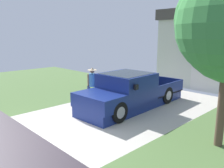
{
  "coord_description": "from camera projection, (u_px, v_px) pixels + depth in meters",
  "views": [
    {
      "loc": [
        6.47,
        -3.15,
        3.17
      ],
      "look_at": [
        -0.78,
        3.87,
        1.04
      ],
      "focal_mm": 37.16,
      "sensor_mm": 36.0,
      "label": 1
    }
  ],
  "objects": [
    {
      "name": "pickup_truck",
      "position": [
        128.0,
        93.0,
        10.11
      ],
      "size": [
        2.22,
        5.66,
        1.59
      ],
      "rotation": [
        0.0,
        0.0,
        3.18
      ],
      "color": "navy",
      "rests_on": "ground"
    },
    {
      "name": "person_with_hat",
      "position": [
        92.0,
        83.0,
        10.74
      ],
      "size": [
        0.43,
        0.43,
        1.72
      ],
      "rotation": [
        0.0,
        0.0,
        0.76
      ],
      "color": "navy",
      "rests_on": "ground"
    },
    {
      "name": "handbag",
      "position": [
        88.0,
        102.0,
        10.63
      ],
      "size": [
        0.34,
        0.17,
        0.45
      ],
      "color": "tan",
      "rests_on": "ground"
    }
  ]
}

